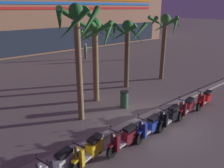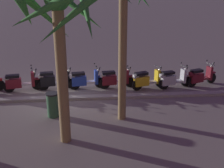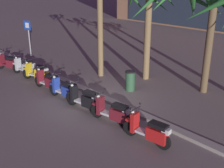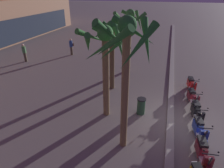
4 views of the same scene
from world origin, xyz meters
TOP-DOWN VIEW (x-y plane):
  - ground_plane at (0.00, 0.00)m, footprint 200.00×200.00m
  - curb_strip at (0.00, 0.52)m, footprint 60.00×0.36m
  - mall_facade_backdrop at (3.13, 24.88)m, footprint 43.37×11.52m
  - scooter_silver_gap_after_mid at (-5.15, -0.46)m, footprint 1.72×0.74m
  - scooter_yellow_last_in_row at (-3.88, -0.45)m, footprint 1.72×0.78m
  - scooter_maroon_mid_centre at (-2.40, -0.69)m, footprint 1.77×0.58m
  - scooter_blue_second_in_line at (-0.97, -0.72)m, footprint 1.74×0.61m
  - scooter_black_tail_end at (0.46, -0.74)m, footprint 1.81×0.61m
  - scooter_maroon_mid_front at (2.00, -0.65)m, footprint 1.77×0.66m
  - scooter_red_far_back at (3.76, -0.71)m, footprint 1.79×0.58m
  - palm_tree_far_corner at (2.61, 4.52)m, footprint 2.48×2.59m
  - palm_tree_mid_walkway at (-2.35, 2.49)m, footprint 2.24×2.23m
  - palm_tree_by_mall_entrance at (6.02, 4.12)m, footprint 2.49×2.65m
  - palm_tree_near_sign at (-0.40, 3.95)m, footprint 2.65×2.70m
  - pedestrian_by_palm_tree at (8.53, 10.63)m, footprint 0.40×0.44m
  - pedestrian_window_shopping at (5.46, 13.87)m, footprint 0.34×0.34m
  - litter_bin at (0.19, 2.12)m, footprint 0.48×0.48m

SIDE VIEW (x-z plane):
  - ground_plane at x=0.00m, z-range 0.00..0.00m
  - curb_strip at x=0.00m, z-range 0.00..0.12m
  - scooter_maroon_mid_front at x=2.00m, z-range -0.14..1.03m
  - scooter_red_far_back at x=3.76m, z-range -0.14..1.03m
  - scooter_blue_second_in_line at x=-0.97m, z-range -0.14..1.04m
  - scooter_maroon_mid_centre at x=-2.40m, z-range -0.13..1.05m
  - scooter_silver_gap_after_mid at x=-5.15m, z-range -0.13..1.05m
  - scooter_yellow_last_in_row at x=-3.88m, z-range -0.06..0.98m
  - scooter_black_tail_end at x=0.46m, z-range -0.12..1.05m
  - litter_bin at x=0.19m, z-range 0.01..0.96m
  - pedestrian_window_shopping at x=5.46m, z-range 0.05..1.72m
  - pedestrian_by_palm_tree at x=8.53m, z-range 0.05..1.75m
  - palm_tree_far_corner at x=2.61m, z-range 1.12..5.66m
  - palm_tree_near_sign at x=-0.40m, z-range 1.21..6.00m
  - palm_tree_by_mall_entrance at x=6.02m, z-range 1.24..6.13m
  - palm_tree_mid_walkway at x=-2.35m, z-range 1.39..6.88m
  - mall_facade_backdrop at x=3.13m, z-range -0.01..12.49m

